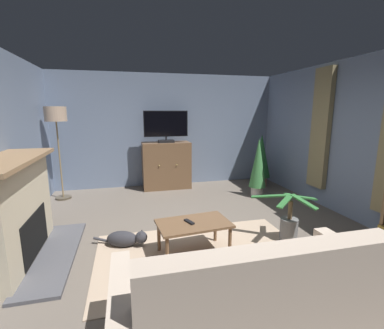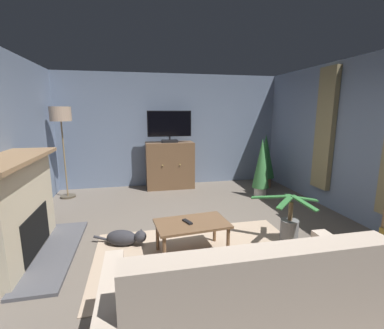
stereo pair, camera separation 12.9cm
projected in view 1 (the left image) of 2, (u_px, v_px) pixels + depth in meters
name	position (u px, v px, depth m)	size (l,w,h in m)	color
ground_plane	(203.00, 241.00, 3.86)	(5.88, 6.76, 0.04)	#665B51
wall_back	(168.00, 131.00, 6.58)	(5.88, 0.10, 2.67)	slate
wall_right_with_window	(368.00, 141.00, 4.23)	(0.10, 6.76, 2.67)	slate
curtain_panel_far	(321.00, 129.00, 5.09)	(0.10, 0.44, 2.24)	#8E7F56
rug_central	(203.00, 254.00, 3.45)	(2.66, 1.67, 0.01)	tan
fireplace	(12.00, 213.00, 3.20)	(0.95, 1.79, 1.27)	#4C4C51
tv_cabinet	(166.00, 166.00, 6.38)	(1.11, 0.56, 1.09)	#4A3523
television	(166.00, 126.00, 6.14)	(1.01, 0.20, 0.72)	black
coffee_table	(194.00, 226.00, 3.40)	(0.95, 0.62, 0.43)	brown
tv_remote	(189.00, 222.00, 3.38)	(0.17, 0.05, 0.02)	black
sofa_floral	(253.00, 305.00, 2.11)	(2.14, 0.89, 0.94)	#C6B29E
potted_plant_small_fern_corner	(261.00, 158.00, 6.50)	(0.46, 0.46, 1.26)	#99664C
potted_plant_tall_palm_by_window	(258.00, 165.00, 5.69)	(0.35, 0.35, 1.25)	beige
potted_plant_on_hearth_side	(289.00, 225.00, 3.78)	(0.84, 0.70, 0.69)	slate
cat	(125.00, 239.00, 3.64)	(0.72, 0.35, 0.23)	#2D2D33
floor_lamp	(56.00, 121.00, 5.35)	(0.41, 0.41, 1.89)	#4C4233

